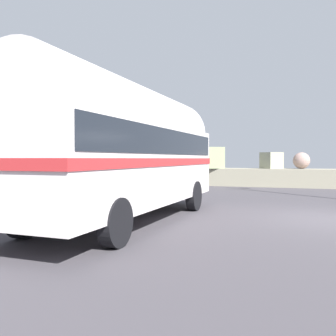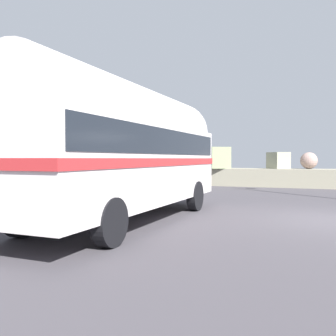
# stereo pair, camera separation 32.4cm
# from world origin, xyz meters

# --- Properties ---
(ground) EXTENTS (32.00, 26.00, 0.02)m
(ground) POSITION_xyz_m (0.00, 0.00, 0.01)
(ground) COLOR #3F3C41
(breakwater) EXTENTS (31.36, 2.43, 2.42)m
(breakwater) POSITION_xyz_m (-0.08, 11.81, 0.72)
(breakwater) COLOR gray
(breakwater) RESTS_ON ground
(vintage_coach) EXTENTS (2.72, 8.66, 3.70)m
(vintage_coach) POSITION_xyz_m (-5.26, -2.09, 2.05)
(vintage_coach) COLOR black
(vintage_coach) RESTS_ON ground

